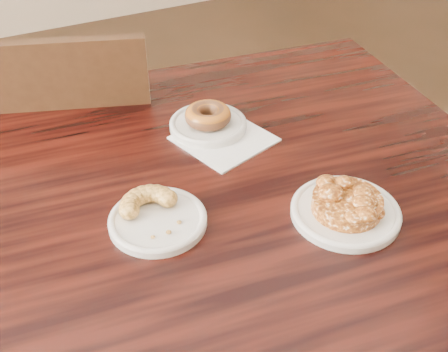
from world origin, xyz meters
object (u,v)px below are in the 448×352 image
chair_far (77,165)px  glazed_donut (208,115)px  cafe_table (237,331)px  cruller_fragment (157,211)px  apple_fritter (347,201)px

chair_far → glazed_donut: bearing=135.2°
glazed_donut → chair_far: bearing=116.2°
cafe_table → glazed_donut: size_ratio=10.92×
glazed_donut → cruller_fragment: 0.29m
chair_far → apple_fritter: 0.87m
cafe_table → chair_far: size_ratio=1.12×
cafe_table → apple_fritter: 0.44m
cruller_fragment → apple_fritter: bearing=-22.7°
cafe_table → glazed_donut: (0.04, 0.21, 0.41)m
cafe_table → apple_fritter: size_ratio=6.64×
apple_fritter → cruller_fragment: (-0.28, 0.12, -0.00)m
chair_far → apple_fritter: bearing=130.5°
cafe_table → chair_far: chair_far is taller
chair_far → cruller_fragment: size_ratio=8.18×
cafe_table → glazed_donut: bearing=86.2°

